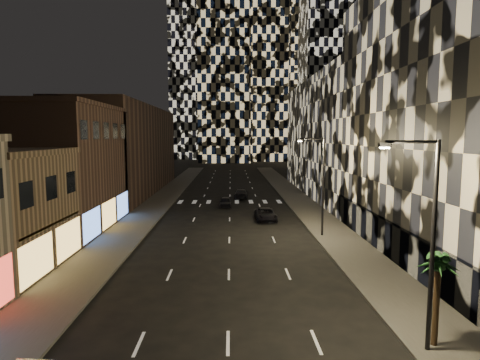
{
  "coord_description": "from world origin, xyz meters",
  "views": [
    {
      "loc": [
        0.14,
        -6.16,
        9.29
      ],
      "look_at": [
        0.84,
        23.72,
        6.0
      ],
      "focal_mm": 30.0,
      "sensor_mm": 36.0,
      "label": 1
    }
  ],
  "objects_px": {
    "streetlight_far": "(321,179)",
    "streetlight_near": "(428,231)",
    "car_dark_midlane": "(225,202)",
    "car_dark_rightlane": "(266,215)",
    "car_dark_oncoming": "(241,194)",
    "palm_tree": "(438,269)"
  },
  "relations": [
    {
      "from": "car_dark_rightlane",
      "to": "streetlight_near",
      "type": "bearing_deg",
      "value": -82.74
    },
    {
      "from": "car_dark_oncoming",
      "to": "car_dark_rightlane",
      "type": "xyz_separation_m",
      "value": [
        2.32,
        -15.83,
        -0.04
      ]
    },
    {
      "from": "car_dark_oncoming",
      "to": "streetlight_far",
      "type": "bearing_deg",
      "value": 109.32
    },
    {
      "from": "streetlight_far",
      "to": "car_dark_rightlane",
      "type": "height_order",
      "value": "streetlight_far"
    },
    {
      "from": "streetlight_near",
      "to": "car_dark_oncoming",
      "type": "xyz_separation_m",
      "value": [
        -6.68,
        43.11,
        -4.65
      ]
    },
    {
      "from": "car_dark_rightlane",
      "to": "car_dark_oncoming",
      "type": "bearing_deg",
      "value": 96.53
    },
    {
      "from": "streetlight_near",
      "to": "car_dark_rightlane",
      "type": "distance_m",
      "value": 28.02
    },
    {
      "from": "car_dark_oncoming",
      "to": "car_dark_rightlane",
      "type": "distance_m",
      "value": 16.0
    },
    {
      "from": "car_dark_midlane",
      "to": "car_dark_oncoming",
      "type": "bearing_deg",
      "value": 72.56
    },
    {
      "from": "streetlight_far",
      "to": "streetlight_near",
      "type": "bearing_deg",
      "value": -90.0
    },
    {
      "from": "streetlight_near",
      "to": "car_dark_oncoming",
      "type": "distance_m",
      "value": 43.87
    },
    {
      "from": "streetlight_near",
      "to": "car_dark_rightlane",
      "type": "relative_size",
      "value": 1.88
    },
    {
      "from": "car_dark_midlane",
      "to": "car_dark_rightlane",
      "type": "bearing_deg",
      "value": -62.27
    },
    {
      "from": "car_dark_oncoming",
      "to": "palm_tree",
      "type": "xyz_separation_m",
      "value": [
        7.4,
        -42.74,
        2.86
      ]
    },
    {
      "from": "streetlight_near",
      "to": "car_dark_midlane",
      "type": "height_order",
      "value": "streetlight_near"
    },
    {
      "from": "car_dark_midlane",
      "to": "car_dark_oncoming",
      "type": "distance_m",
      "value": 7.44
    },
    {
      "from": "streetlight_near",
      "to": "car_dark_rightlane",
      "type": "bearing_deg",
      "value": 99.07
    },
    {
      "from": "streetlight_near",
      "to": "streetlight_far",
      "type": "xyz_separation_m",
      "value": [
        0.0,
        20.0,
        0.0
      ]
    },
    {
      "from": "car_dark_midlane",
      "to": "streetlight_far",
      "type": "bearing_deg",
      "value": -60.74
    },
    {
      "from": "streetlight_near",
      "to": "car_dark_oncoming",
      "type": "height_order",
      "value": "streetlight_near"
    },
    {
      "from": "car_dark_oncoming",
      "to": "palm_tree",
      "type": "distance_m",
      "value": 43.47
    },
    {
      "from": "car_dark_midlane",
      "to": "car_dark_rightlane",
      "type": "relative_size",
      "value": 0.78
    }
  ]
}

